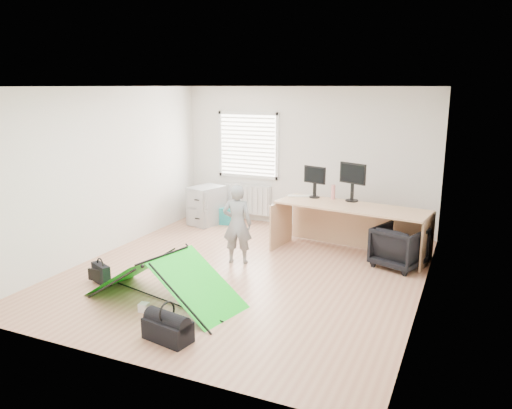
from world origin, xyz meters
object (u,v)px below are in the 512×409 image
at_px(person, 237,224).
at_px(duffel_bag, 168,330).
at_px(monitor_left, 315,186).
at_px(thermos, 333,192).
at_px(office_chair, 399,247).
at_px(filing_cabinet, 206,205).
at_px(laptop_bag, 101,274).
at_px(desk, 350,231).
at_px(storage_crate, 406,252).
at_px(kite, 164,279).
at_px(monitor_right, 352,187).

height_order(person, duffel_bag, person).
distance_m(monitor_left, thermos, 0.33).
distance_m(office_chair, person, 2.50).
xyz_separation_m(filing_cabinet, monitor_left, (2.35, -0.35, 0.65)).
bearing_deg(monitor_left, laptop_bag, -108.88).
distance_m(desk, duffel_bag, 3.78).
bearing_deg(desk, laptop_bag, -130.08).
bearing_deg(storage_crate, laptop_bag, -144.61).
distance_m(person, kite, 1.74).
distance_m(monitor_left, laptop_bag, 3.78).
distance_m(kite, duffel_bag, 1.05).
bearing_deg(desk, storage_crate, 12.97).
bearing_deg(kite, monitor_left, 85.18).
height_order(monitor_right, storage_crate, monitor_right).
relative_size(thermos, kite, 0.12).
bearing_deg(duffel_bag, storage_crate, 71.60).
height_order(filing_cabinet, kite, filing_cabinet).
distance_m(monitor_left, kite, 3.35).
bearing_deg(duffel_bag, filing_cabinet, 124.75).
relative_size(filing_cabinet, monitor_right, 1.55).
bearing_deg(storage_crate, duffel_bag, -118.82).
xyz_separation_m(monitor_right, duffel_bag, (-1.06, -3.93, -0.95)).
bearing_deg(monitor_right, desk, -55.50).
bearing_deg(kite, office_chair, 57.91).
bearing_deg(office_chair, duffel_bag, 80.10).
bearing_deg(office_chair, monitor_right, -12.63).
distance_m(kite, laptop_bag, 1.18).
relative_size(filing_cabinet, person, 0.61).
height_order(desk, monitor_right, monitor_right).
relative_size(filing_cabinet, thermos, 3.11).
distance_m(laptop_bag, duffel_bag, 2.02).
bearing_deg(laptop_bag, monitor_left, 77.50).
height_order(monitor_left, office_chair, monitor_left).
xyz_separation_m(thermos, duffel_bag, (-0.73, -3.95, -0.84)).
height_order(monitor_right, duffel_bag, monitor_right).
height_order(kite, storage_crate, kite).
bearing_deg(monitor_left, thermos, 19.45).
bearing_deg(filing_cabinet, monitor_right, 9.87).
bearing_deg(laptop_bag, thermos, 73.73).
height_order(monitor_left, laptop_bag, monitor_left).
xyz_separation_m(filing_cabinet, kite, (1.33, -3.46, -0.07)).
bearing_deg(office_chair, thermos, -5.74).
height_order(desk, laptop_bag, desk).
bearing_deg(person, office_chair, -175.51).
relative_size(monitor_right, kite, 0.25).
height_order(monitor_left, duffel_bag, monitor_left).
bearing_deg(kite, monitor_right, 74.98).
bearing_deg(desk, office_chair, -8.56).
bearing_deg(thermos, office_chair, -26.02).
xyz_separation_m(desk, monitor_right, (-0.07, 0.33, 0.65)).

